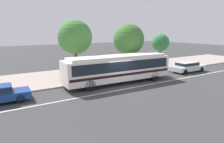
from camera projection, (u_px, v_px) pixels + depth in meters
name	position (u px, v px, depth m)	size (l,w,h in m)	color
ground_plane	(121.00, 87.00, 18.73)	(120.00, 120.00, 0.00)	#393B3B
sidewalk_slab	(91.00, 73.00, 24.27)	(60.00, 8.00, 0.12)	#A5948B
lane_stripe_center	(126.00, 89.00, 18.06)	(56.00, 0.16, 0.01)	silver
transit_bus	(119.00, 67.00, 19.78)	(11.21, 2.89, 2.80)	white
sedan_far_ahead	(188.00, 66.00, 25.25)	(4.77, 1.85, 1.29)	silver
pedestrian_waiting_near_sign	(128.00, 65.00, 23.73)	(0.47, 0.47, 1.70)	#7D5C61
pedestrian_walking_along_curb	(148.00, 64.00, 24.55)	(0.37, 0.37, 1.70)	#272D42
bus_stop_sign	(147.00, 59.00, 24.27)	(0.08, 0.44, 2.61)	gray
street_tree_near_stop	(75.00, 37.00, 21.71)	(3.77, 3.77, 6.27)	brown
street_tree_mid_block	(129.00, 40.00, 23.95)	(3.73, 3.73, 5.89)	brown
street_tree_far_end	(160.00, 43.00, 27.59)	(2.42, 2.42, 4.64)	brown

